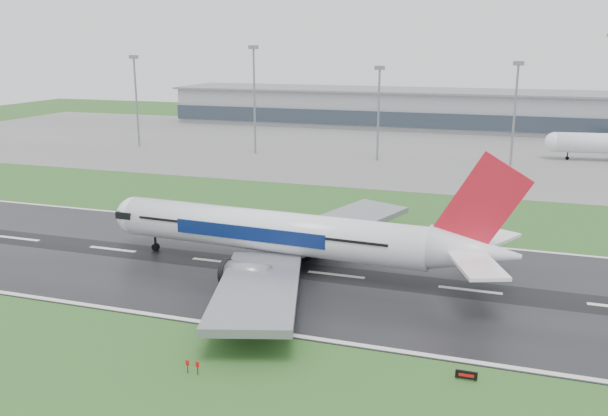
% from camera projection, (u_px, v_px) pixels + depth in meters
% --- Properties ---
extents(ground, '(520.00, 520.00, 0.00)m').
position_uv_depth(ground, '(336.00, 275.00, 97.30)').
color(ground, '#26541F').
rests_on(ground, ground).
extents(runway, '(400.00, 45.00, 0.10)m').
position_uv_depth(runway, '(336.00, 275.00, 97.29)').
color(runway, black).
rests_on(runway, ground).
extents(apron, '(400.00, 130.00, 0.08)m').
position_uv_depth(apron, '(436.00, 150.00, 212.20)').
color(apron, slate).
rests_on(apron, ground).
extents(terminal, '(240.00, 36.00, 15.00)m').
position_uv_depth(terminal, '(454.00, 111.00, 265.50)').
color(terminal, gray).
rests_on(terminal, ground).
extents(main_airliner, '(69.61, 66.64, 19.53)m').
position_uv_depth(main_airliner, '(297.00, 209.00, 97.14)').
color(main_airliner, white).
rests_on(main_airliner, runway).
extents(runway_sign, '(2.29, 0.82, 1.04)m').
position_uv_depth(runway_sign, '(466.00, 375.00, 66.85)').
color(runway_sign, black).
rests_on(runway_sign, ground).
extents(floodmast_0, '(0.64, 0.64, 29.70)m').
position_uv_depth(floodmast_0, '(137.00, 104.00, 215.35)').
color(floodmast_0, gray).
rests_on(floodmast_0, ground).
extents(floodmast_1, '(0.64, 0.64, 32.92)m').
position_uv_depth(floodmast_1, '(254.00, 102.00, 201.78)').
color(floodmast_1, gray).
rests_on(floodmast_1, ground).
extents(floodmast_2, '(0.64, 0.64, 27.07)m').
position_uv_depth(floodmast_2, '(378.00, 116.00, 190.32)').
color(floodmast_2, gray).
rests_on(floodmast_2, ground).
extents(floodmast_3, '(0.64, 0.64, 28.72)m').
position_uv_depth(floodmast_3, '(514.00, 118.00, 178.32)').
color(floodmast_3, gray).
rests_on(floodmast_3, ground).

